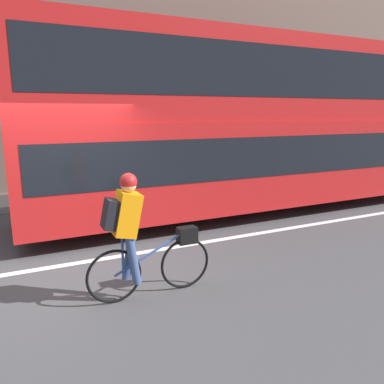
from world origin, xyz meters
The scene contains 6 objects.
ground_plane centered at (0.00, 0.00, 0.00)m, with size 80.00×80.00×0.00m, color #424244.
road_center_line centered at (0.00, 0.22, 0.00)m, with size 50.00×0.14×0.01m, color silver.
sidewalk_curb centered at (0.00, 4.86, 0.08)m, with size 60.00×1.63×0.16m.
building_facade centered at (0.00, 5.82, 4.74)m, with size 60.00×0.30×9.47m.
bus centered at (4.44, 1.86, 2.19)m, with size 10.46×2.47×3.97m.
cyclist_on_bike centered at (0.66, -1.29, 0.89)m, with size 1.68×0.32×1.65m.
Camera 1 is at (-0.63, -5.63, 2.36)m, focal length 35.00 mm.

